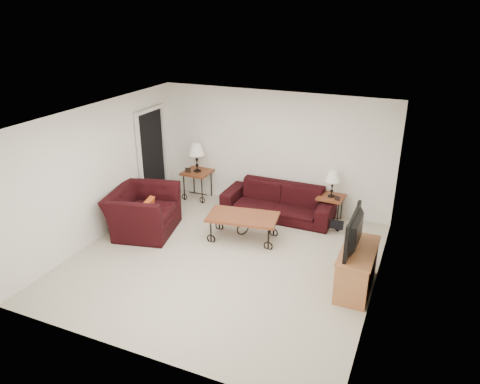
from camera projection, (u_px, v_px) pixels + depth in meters
name	position (u px, v px, depth m)	size (l,w,h in m)	color
ground	(224.00, 259.00, 7.82)	(5.00, 5.00, 0.00)	beige
wall_back	(274.00, 151.00, 9.46)	(5.00, 0.02, 2.50)	white
wall_front	(131.00, 270.00, 5.22)	(5.00, 0.02, 2.50)	white
wall_left	(99.00, 172.00, 8.25)	(0.02, 5.00, 2.50)	white
wall_right	(382.00, 220.00, 6.43)	(0.02, 5.00, 2.50)	white
ceiling	(222.00, 117.00, 6.86)	(5.00, 5.00, 0.00)	white
doorway	(152.00, 158.00, 9.73)	(0.08, 0.94, 2.04)	black
sofa	(278.00, 201.00, 9.30)	(2.28, 0.89, 0.66)	black
side_table_left	(198.00, 185.00, 10.18)	(0.59, 0.59, 0.65)	brown
side_table_right	(330.00, 209.00, 9.09)	(0.50, 0.50, 0.55)	brown
lamp_left	(197.00, 157.00, 9.93)	(0.37, 0.37, 0.65)	black
lamp_right	(332.00, 184.00, 8.88)	(0.31, 0.31, 0.55)	black
photo_frame_left	(188.00, 170.00, 9.96)	(0.13, 0.02, 0.11)	black
photo_frame_right	(337.00, 198.00, 8.79)	(0.11, 0.01, 0.09)	black
coffee_table	(243.00, 227.00, 8.42)	(1.29, 0.70, 0.48)	brown
armchair	(143.00, 211.00, 8.64)	(1.30, 1.14, 0.85)	black
throw_pillow	(148.00, 209.00, 8.51)	(0.38, 0.10, 0.38)	#D75A1B
tv_stand	(357.00, 269.00, 6.92)	(0.47, 1.13, 0.68)	#C57B49
television	(360.00, 232.00, 6.68)	(1.02, 0.13, 0.59)	black
backpack	(338.00, 220.00, 8.69)	(0.39, 0.30, 0.51)	black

